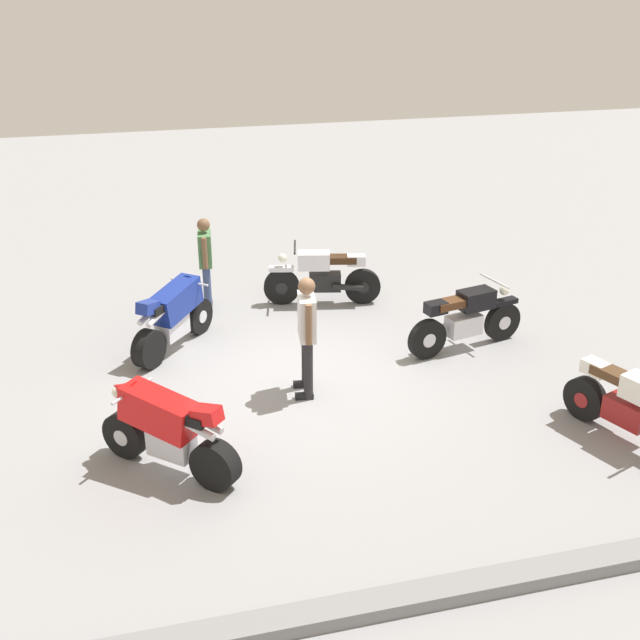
{
  "coord_description": "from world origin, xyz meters",
  "views": [
    {
      "loc": [
        2.2,
        9.94,
        5.56
      ],
      "look_at": [
        -0.45,
        -0.4,
        0.75
      ],
      "focal_mm": 44.21,
      "sensor_mm": 36.0,
      "label": 1
    }
  ],
  "objects_px": {
    "motorcycle_silver_cruiser": "(323,276)",
    "person_in_white_shirt": "(307,328)",
    "motorcycle_red_sportbike": "(166,428)",
    "motorcycle_cream_vintage": "(631,407)",
    "person_in_green_shirt": "(205,258)",
    "motorcycle_blue_sportbike": "(174,314)",
    "motorcycle_black_cruiser": "(466,319)"
  },
  "relations": [
    {
      "from": "motorcycle_silver_cruiser",
      "to": "person_in_white_shirt",
      "type": "xyz_separation_m",
      "value": [
        1.03,
        3.09,
        0.49
      ]
    },
    {
      "from": "motorcycle_red_sportbike",
      "to": "motorcycle_silver_cruiser",
      "type": "xyz_separation_m",
      "value": [
        -3.09,
        -4.53,
        -0.07
      ]
    },
    {
      "from": "motorcycle_cream_vintage",
      "to": "motorcycle_red_sportbike",
      "type": "bearing_deg",
      "value": -118.3
    },
    {
      "from": "motorcycle_silver_cruiser",
      "to": "person_in_green_shirt",
      "type": "xyz_separation_m",
      "value": [
        2.03,
        -0.3,
        0.41
      ]
    },
    {
      "from": "motorcycle_silver_cruiser",
      "to": "motorcycle_red_sportbike",
      "type": "bearing_deg",
      "value": 68.78
    },
    {
      "from": "person_in_white_shirt",
      "to": "motorcycle_silver_cruiser",
      "type": "bearing_deg",
      "value": -100.16
    },
    {
      "from": "motorcycle_blue_sportbike",
      "to": "motorcycle_red_sportbike",
      "type": "height_order",
      "value": "same"
    },
    {
      "from": "motorcycle_red_sportbike",
      "to": "person_in_white_shirt",
      "type": "relative_size",
      "value": 0.89
    },
    {
      "from": "motorcycle_red_sportbike",
      "to": "person_in_green_shirt",
      "type": "distance_m",
      "value": 4.96
    },
    {
      "from": "motorcycle_silver_cruiser",
      "to": "motorcycle_black_cruiser",
      "type": "xyz_separation_m",
      "value": [
        -1.71,
        2.34,
        0.0
      ]
    },
    {
      "from": "motorcycle_cream_vintage",
      "to": "person_in_green_shirt",
      "type": "xyz_separation_m",
      "value": [
        4.65,
        -5.61,
        0.45
      ]
    },
    {
      "from": "motorcycle_red_sportbike",
      "to": "motorcycle_silver_cruiser",
      "type": "distance_m",
      "value": 5.48
    },
    {
      "from": "motorcycle_red_sportbike",
      "to": "person_in_white_shirt",
      "type": "xyz_separation_m",
      "value": [
        -2.05,
        -1.44,
        0.41
      ]
    },
    {
      "from": "motorcycle_black_cruiser",
      "to": "person_in_white_shirt",
      "type": "relative_size",
      "value": 1.18
    },
    {
      "from": "motorcycle_cream_vintage",
      "to": "person_in_white_shirt",
      "type": "relative_size",
      "value": 1.08
    },
    {
      "from": "motorcycle_cream_vintage",
      "to": "person_in_green_shirt",
      "type": "distance_m",
      "value": 7.31
    },
    {
      "from": "motorcycle_red_sportbike",
      "to": "motorcycle_cream_vintage",
      "type": "relative_size",
      "value": 0.83
    },
    {
      "from": "person_in_white_shirt",
      "to": "motorcycle_black_cruiser",
      "type": "bearing_deg",
      "value": -156.27
    },
    {
      "from": "person_in_green_shirt",
      "to": "person_in_white_shirt",
      "type": "bearing_deg",
      "value": 113.5
    },
    {
      "from": "motorcycle_cream_vintage",
      "to": "person_in_white_shirt",
      "type": "bearing_deg",
      "value": -141.79
    },
    {
      "from": "motorcycle_black_cruiser",
      "to": "person_in_white_shirt",
      "type": "bearing_deg",
      "value": -176.98
    },
    {
      "from": "motorcycle_silver_cruiser",
      "to": "person_in_white_shirt",
      "type": "distance_m",
      "value": 3.3
    },
    {
      "from": "person_in_white_shirt",
      "to": "motorcycle_blue_sportbike",
      "type": "bearing_deg",
      "value": -39.92
    },
    {
      "from": "motorcycle_cream_vintage",
      "to": "person_in_white_shirt",
      "type": "height_order",
      "value": "person_in_white_shirt"
    },
    {
      "from": "person_in_white_shirt",
      "to": "motorcycle_red_sportbike",
      "type": "bearing_deg",
      "value": 43.4
    },
    {
      "from": "motorcycle_cream_vintage",
      "to": "person_in_green_shirt",
      "type": "relative_size",
      "value": 1.14
    },
    {
      "from": "motorcycle_blue_sportbike",
      "to": "motorcycle_cream_vintage",
      "type": "bearing_deg",
      "value": -87.76
    },
    {
      "from": "motorcycle_red_sportbike",
      "to": "motorcycle_cream_vintage",
      "type": "height_order",
      "value": "motorcycle_red_sportbike"
    },
    {
      "from": "motorcycle_silver_cruiser",
      "to": "motorcycle_cream_vintage",
      "type": "height_order",
      "value": "motorcycle_silver_cruiser"
    },
    {
      "from": "motorcycle_blue_sportbike",
      "to": "person_in_white_shirt",
      "type": "distance_m",
      "value": 2.56
    },
    {
      "from": "motorcycle_red_sportbike",
      "to": "motorcycle_cream_vintage",
      "type": "xyz_separation_m",
      "value": [
        -5.71,
        0.78,
        -0.11
      ]
    },
    {
      "from": "person_in_white_shirt",
      "to": "motorcycle_cream_vintage",
      "type": "bearing_deg",
      "value": 157.05
    }
  ]
}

